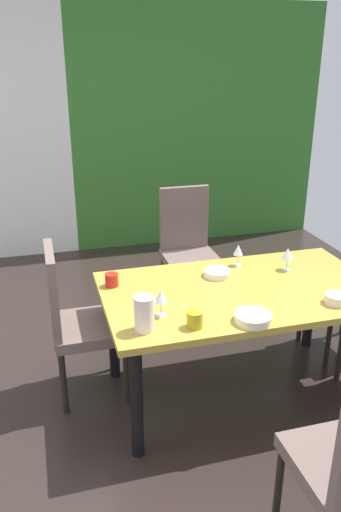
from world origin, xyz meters
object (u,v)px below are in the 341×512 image
chair_head_far (188,245)px  pitcher_center (144,313)px  serving_bowl_north (253,318)px  wine_glass_left (238,251)px  chair_left_far (75,316)px  cup_right (112,280)px  serving_bowl_near_window (337,299)px  cup_east (195,320)px  wine_glass_west (288,254)px  wine_glass_corner (161,297)px  serving_bowl_front (217,273)px  dining_table (240,301)px

chair_head_far → pitcher_center: chair_head_far is taller
serving_bowl_north → pitcher_center: pitcher_center is taller
wine_glass_left → pitcher_center: (-0.78, -0.66, -0.01)m
chair_left_far → cup_right: bearing=86.0°
serving_bowl_near_window → cup_east: cup_east is taller
chair_left_far → cup_east: 0.87m
cup_east → pitcher_center: bearing=171.2°
wine_glass_west → wine_glass_corner: size_ratio=0.98×
wine_glass_corner → serving_bowl_front: 0.63m
chair_head_far → cup_right: bearing=51.3°
wine_glass_left → serving_bowl_north: 0.76m
pitcher_center → cup_right: bearing=97.8°
serving_bowl_north → dining_table: bearing=75.9°
serving_bowl_near_window → dining_table: bearing=144.5°
pitcher_center → serving_bowl_north: bearing=-6.8°
chair_left_far → serving_bowl_near_window: chair_left_far is taller
dining_table → wine_glass_left: size_ratio=11.21×
wine_glass_west → wine_glass_corner: wine_glass_corner is taller
wine_glass_corner → pitcher_center: bearing=-134.0°
serving_bowl_north → serving_bowl_near_window: bearing=7.2°
serving_bowl_north → serving_bowl_front: bearing=87.9°
cup_right → wine_glass_west: bearing=-3.0°
chair_head_far → cup_right: chair_head_far is taller
wine_glass_west → wine_glass_left: wine_glass_west is taller
cup_right → serving_bowl_north: bearing=-44.3°
wine_glass_corner → serving_bowl_north: bearing=-23.0°
serving_bowl_near_window → serving_bowl_north: (-0.54, -0.07, -0.00)m
wine_glass_corner → pitcher_center: (-0.12, -0.12, -0.02)m
chair_head_far → wine_glass_corner: bearing=67.3°
chair_left_far → wine_glass_west: chair_left_far is taller
serving_bowl_north → serving_bowl_front: 0.60m
chair_head_far → serving_bowl_north: (-0.15, -1.63, 0.20)m
serving_bowl_front → cup_right: cup_right is taller
wine_glass_west → cup_east: (-0.81, -0.54, -0.07)m
serving_bowl_near_window → pitcher_center: 1.12m
chair_left_far → pitcher_center: 0.72m
wine_glass_corner → cup_right: size_ratio=1.91×
cup_east → chair_head_far: bearing=73.9°
serving_bowl_front → pitcher_center: size_ratio=0.90×
serving_bowl_north → cup_right: cup_right is taller
wine_glass_corner → serving_bowl_near_window: (0.99, -0.12, -0.09)m
wine_glass_left → serving_bowl_north: bearing=-106.3°
chair_left_far → pitcher_center: bearing=28.4°
wine_glass_left → serving_bowl_north: (-0.21, -0.73, -0.08)m
serving_bowl_near_window → chair_left_far: bearing=157.9°
wine_glass_corner → serving_bowl_near_window: bearing=-7.1°
chair_left_far → cup_right: chair_left_far is taller
wine_glass_corner → serving_bowl_front: wine_glass_corner is taller
serving_bowl_north → serving_bowl_front: size_ratio=1.16×
chair_head_far → wine_glass_west: size_ratio=6.88×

